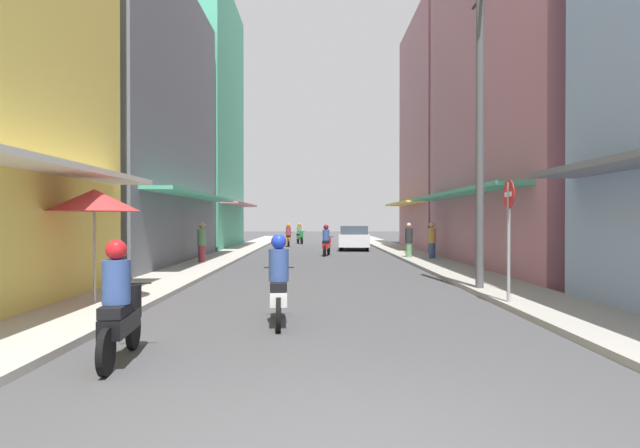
% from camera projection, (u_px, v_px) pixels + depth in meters
% --- Properties ---
extents(ground_plane, '(110.33, 110.33, 0.00)m').
position_uv_depth(ground_plane, '(320.00, 258.00, 24.95)').
color(ground_plane, '#424244').
extents(sidewalk_left, '(1.92, 58.15, 0.12)m').
position_uv_depth(sidewalk_left, '(225.00, 256.00, 24.91)').
color(sidewalk_left, '#ADA89E').
rests_on(sidewalk_left, ground).
extents(sidewalk_right, '(1.92, 58.15, 0.12)m').
position_uv_depth(sidewalk_right, '(416.00, 256.00, 24.98)').
color(sidewalk_right, '#9E9991').
rests_on(sidewalk_right, ground).
extents(building_left_mid, '(7.05, 12.55, 11.73)m').
position_uv_depth(building_left_mid, '(112.00, 121.00, 21.15)').
color(building_left_mid, slate).
rests_on(building_left_mid, ground).
extents(building_left_far, '(7.05, 10.14, 16.13)m').
position_uv_depth(building_left_far, '(186.00, 122.00, 33.17)').
color(building_left_far, '#4CB28C').
rests_on(building_left_far, ground).
extents(building_right_mid, '(7.05, 13.20, 14.35)m').
position_uv_depth(building_right_mid, '(549.00, 78.00, 19.54)').
color(building_right_mid, '#B7727F').
rests_on(building_right_mid, ground).
extents(building_right_far, '(7.05, 9.23, 13.89)m').
position_uv_depth(building_right_far, '(461.00, 135.00, 31.23)').
color(building_right_far, '#B7727F').
rests_on(building_right_far, ground).
extents(motorbike_white, '(0.55, 1.81, 1.58)m').
position_uv_depth(motorbike_white, '(279.00, 284.00, 9.01)').
color(motorbike_white, black).
rests_on(motorbike_white, ground).
extents(motorbike_orange, '(0.55, 1.81, 1.58)m').
position_uv_depth(motorbike_orange, '(288.00, 236.00, 35.33)').
color(motorbike_orange, black).
rests_on(motorbike_orange, ground).
extents(motorbike_green, '(0.67, 1.77, 1.58)m').
position_uv_depth(motorbike_green, '(300.00, 235.00, 38.99)').
color(motorbike_green, black).
rests_on(motorbike_green, ground).
extents(motorbike_red, '(0.61, 1.79, 1.58)m').
position_uv_depth(motorbike_red, '(327.00, 242.00, 26.24)').
color(motorbike_red, black).
rests_on(motorbike_red, ground).
extents(motorbike_black, '(0.55, 1.81, 1.58)m').
position_uv_depth(motorbike_black, '(120.00, 307.00, 6.64)').
color(motorbike_black, black).
rests_on(motorbike_black, ground).
extents(parked_car, '(2.03, 4.21, 1.45)m').
position_uv_depth(parked_car, '(354.00, 238.00, 31.26)').
color(parked_car, silver).
rests_on(parked_car, ground).
extents(pedestrian_crossing, '(0.44, 0.44, 1.76)m').
position_uv_depth(pedestrian_crossing, '(202.00, 240.00, 20.94)').
color(pedestrian_crossing, '#99333F').
rests_on(pedestrian_crossing, ground).
extents(pedestrian_far, '(0.34, 0.34, 1.68)m').
position_uv_depth(pedestrian_far, '(409.00, 241.00, 23.60)').
color(pedestrian_far, '#598C59').
rests_on(pedestrian_far, ground).
extents(pedestrian_midway, '(0.44, 0.44, 1.76)m').
position_uv_depth(pedestrian_midway, '(432.00, 239.00, 22.92)').
color(pedestrian_midway, '#334C8C').
rests_on(pedestrian_midway, ground).
extents(vendor_umbrella, '(1.81, 1.81, 2.45)m').
position_uv_depth(vendor_umbrella, '(94.00, 200.00, 10.61)').
color(vendor_umbrella, '#99999E').
rests_on(vendor_umbrella, ground).
extents(utility_pole, '(0.20, 1.20, 7.94)m').
position_uv_depth(utility_pole, '(480.00, 131.00, 12.95)').
color(utility_pole, '#4C4C4F').
rests_on(utility_pole, ground).
extents(street_sign_no_entry, '(0.07, 0.60, 2.65)m').
position_uv_depth(street_sign_no_entry, '(509.00, 225.00, 10.75)').
color(street_sign_no_entry, gray).
rests_on(street_sign_no_entry, ground).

